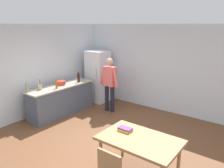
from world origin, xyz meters
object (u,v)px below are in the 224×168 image
at_px(person, 109,81).
at_px(cooking_pot, 61,83).
at_px(utensil_jar, 40,87).
at_px(bottle_oil_amber, 56,85).
at_px(bottle_vinegar_tall, 27,88).
at_px(refrigerator, 98,76).
at_px(book_stack, 125,129).
at_px(dining_table, 139,143).
at_px(bottle_wine_dark, 79,78).

height_order(person, cooking_pot, person).
distance_m(utensil_jar, bottle_oil_amber, 0.45).
bearing_deg(bottle_vinegar_tall, refrigerator, 84.54).
xyz_separation_m(bottle_oil_amber, book_stack, (2.87, -0.73, -0.23)).
bearing_deg(refrigerator, utensil_jar, -94.99).
relative_size(dining_table, utensil_jar, 4.37).
bearing_deg(person, bottle_oil_amber, -123.71).
bearing_deg(bottle_wine_dark, bottle_vinegar_tall, -99.84).
xyz_separation_m(person, bottle_vinegar_tall, (-1.20, -2.07, 0.06)).
xyz_separation_m(cooking_pot, bottle_wine_dark, (0.21, 0.55, 0.09)).
bearing_deg(bottle_oil_amber, bottle_vinegar_tall, -112.94).
bearing_deg(dining_table, bottle_vinegar_tall, 178.77).
height_order(dining_table, utensil_jar, utensil_jar).
bearing_deg(utensil_jar, book_stack, -6.59).
relative_size(utensil_jar, bottle_vinegar_tall, 1.00).
distance_m(person, bottle_oil_amber, 1.60).
bearing_deg(book_stack, bottle_wine_dark, 150.57).
relative_size(cooking_pot, book_stack, 1.55).
bearing_deg(book_stack, bottle_oil_amber, 165.71).
height_order(bottle_oil_amber, bottle_vinegar_tall, bottle_vinegar_tall).
xyz_separation_m(person, bottle_oil_amber, (-0.89, -1.33, 0.04)).
distance_m(bottle_vinegar_tall, book_stack, 3.20).
xyz_separation_m(refrigerator, bottle_oil_amber, (0.06, -1.88, 0.12)).
xyz_separation_m(refrigerator, bottle_vinegar_tall, (-0.25, -2.62, 0.14)).
distance_m(refrigerator, bottle_oil_amber, 1.89).
bearing_deg(utensil_jar, bottle_vinegar_tall, -98.30).
distance_m(dining_table, cooking_pot, 3.67).
bearing_deg(dining_table, utensil_jar, 172.75).
xyz_separation_m(bottle_wine_dark, bottle_oil_amber, (0.03, -0.91, -0.03)).
relative_size(bottle_oil_amber, bottle_vinegar_tall, 0.88).
height_order(utensil_jar, book_stack, utensil_jar).
relative_size(person, cooking_pot, 4.25).
height_order(refrigerator, book_stack, refrigerator).
relative_size(bottle_wine_dark, bottle_oil_amber, 1.21).
relative_size(refrigerator, cooking_pot, 4.50).
distance_m(dining_table, bottle_vinegar_tall, 3.57).
bearing_deg(bottle_oil_amber, refrigerator, 91.88).
bearing_deg(bottle_wine_dark, dining_table, -27.78).
xyz_separation_m(utensil_jar, book_stack, (3.13, -0.36, -0.20)).
height_order(bottle_wine_dark, bottle_oil_amber, bottle_wine_dark).
height_order(utensil_jar, bottle_wine_dark, bottle_wine_dark).
relative_size(cooking_pot, bottle_vinegar_tall, 1.25).
xyz_separation_m(person, utensil_jar, (-1.15, -1.70, 0.00)).
bearing_deg(cooking_pot, book_stack, -19.27).
relative_size(person, dining_table, 1.21).
bearing_deg(dining_table, bottle_wine_dark, 152.22).
bearing_deg(refrigerator, book_stack, -41.71).
bearing_deg(cooking_pot, utensil_jar, -92.06).
height_order(refrigerator, dining_table, refrigerator).
bearing_deg(bottle_oil_amber, book_stack, -14.29).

